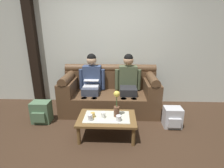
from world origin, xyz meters
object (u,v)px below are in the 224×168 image
at_px(person_left, 92,81).
at_px(cup_near_right, 93,115).
at_px(cup_far_center, 103,115).
at_px(flower_vase, 117,105).
at_px(couch, 110,93).
at_px(coffee_table, 107,119).
at_px(cup_far_left, 90,117).
at_px(backpack_left, 41,112).
at_px(backpack_right, 172,117).
at_px(cup_near_left, 119,118).
at_px(person_right, 128,81).

distance_m(person_left, cup_near_right, 1.06).
bearing_deg(cup_far_center, flower_vase, 14.44).
height_order(couch, coffee_table, couch).
xyz_separation_m(flower_vase, cup_far_left, (-0.41, -0.15, -0.15)).
xyz_separation_m(cup_far_left, backpack_left, (-1.02, 0.52, -0.20)).
xyz_separation_m(couch, person_left, (-0.39, -0.00, 0.28)).
bearing_deg(cup_near_right, backpack_right, 13.97).
bearing_deg(backpack_left, backpack_right, -1.72).
distance_m(cup_near_left, backpack_right, 1.09).
bearing_deg(couch, person_right, -0.27).
bearing_deg(person_left, coffee_table, -68.50).
relative_size(backpack_left, backpack_right, 1.12).
distance_m(couch, coffee_table, 0.99).
distance_m(person_left, backpack_right, 1.76).
distance_m(cup_near_left, cup_far_left, 0.44).
xyz_separation_m(couch, person_right, (0.39, -0.00, 0.28)).
bearing_deg(flower_vase, person_right, 76.56).
distance_m(person_left, person_right, 0.78).
relative_size(person_left, person_right, 1.00).
height_order(coffee_table, backpack_left, backpack_left).
bearing_deg(person_right, cup_near_right, -121.14).
relative_size(cup_near_left, cup_near_right, 1.09).
xyz_separation_m(person_right, backpack_right, (0.78, -0.67, -0.48)).
relative_size(cup_far_left, backpack_right, 0.26).
relative_size(person_left, cup_near_left, 14.17).
height_order(flower_vase, cup_far_center, flower_vase).
bearing_deg(couch, backpack_right, -29.77).
distance_m(couch, cup_near_left, 1.12).
distance_m(flower_vase, cup_far_center, 0.27).
distance_m(person_left, cup_near_left, 1.27).
bearing_deg(cup_near_right, backpack_left, 158.22).
relative_size(cup_near_left, cup_far_center, 0.96).
xyz_separation_m(person_right, cup_far_left, (-0.64, -1.11, -0.26)).
bearing_deg(cup_far_left, cup_far_center, 25.52).
xyz_separation_m(coffee_table, backpack_left, (-1.28, 0.39, -0.10)).
bearing_deg(flower_vase, cup_far_center, -165.56).
height_order(flower_vase, cup_near_left, flower_vase).
height_order(couch, cup_far_left, couch).
relative_size(couch, cup_far_center, 22.28).
bearing_deg(cup_near_right, cup_far_center, -2.02).
height_order(coffee_table, cup_far_center, cup_far_center).
xyz_separation_m(flower_vase, backpack_right, (1.01, 0.30, -0.37)).
bearing_deg(backpack_right, backpack_left, 178.28).
bearing_deg(cup_near_left, cup_far_center, 160.79).
distance_m(person_right, backpack_left, 1.82).
bearing_deg(person_left, backpack_left, -146.28).
xyz_separation_m(flower_vase, backpack_left, (-1.43, 0.37, -0.35)).
distance_m(person_left, coffee_table, 1.12).
xyz_separation_m(cup_near_left, backpack_right, (0.98, 0.44, -0.21)).
relative_size(couch, person_left, 1.65).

